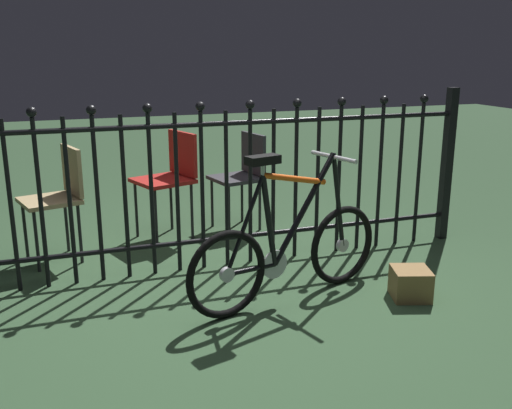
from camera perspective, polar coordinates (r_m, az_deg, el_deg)
name	(u,v)px	position (r m, az deg, el deg)	size (l,w,h in m)	color
ground_plane	(248,297)	(3.69, -0.77, -9.13)	(20.00, 20.00, 0.00)	#2E4A2E
iron_fence	(211,182)	(4.02, -4.45, 2.23)	(3.84, 0.07, 1.22)	black
bicycle	(289,249)	(3.56, 3.22, -4.44)	(1.38, 0.50, 0.93)	black
chair_charcoal	(243,171)	(4.95, -1.29, 3.32)	(0.45, 0.45, 0.81)	black
chair_tan	(59,192)	(4.41, -18.81, 1.20)	(0.47, 0.47, 0.83)	black
chair_red	(171,173)	(4.75, -8.37, 3.11)	(0.52, 0.52, 0.86)	black
display_crate	(411,284)	(3.78, 14.96, -7.52)	(0.23, 0.23, 0.19)	olive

